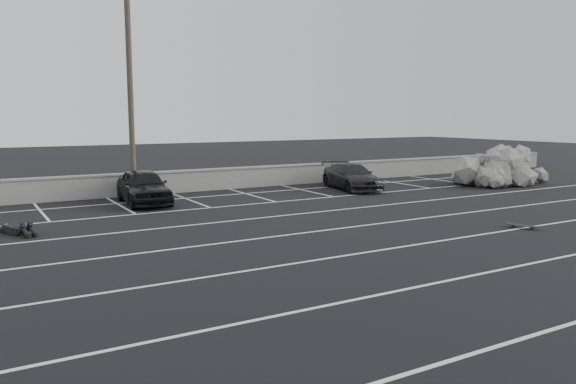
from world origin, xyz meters
TOP-DOWN VIEW (x-y plane):
  - ground at (0.00, 0.00)m, footprint 120.00×120.00m
  - seawall at (0.00, 14.00)m, footprint 50.00×0.45m
  - stall_lines at (-0.08, 4.41)m, footprint 36.00×20.05m
  - car_left at (-4.00, 11.42)m, footprint 1.98×4.37m
  - car_right at (6.30, 10.74)m, footprint 2.63×4.68m
  - utility_pole at (-3.93, 13.20)m, footprint 1.26×0.25m
  - trash_bin at (7.81, 12.75)m, footprint 0.83×0.83m
  - riprap_pile at (13.79, 8.18)m, footprint 5.51×3.96m
  - person at (-9.23, 7.63)m, footprint 2.47×2.94m
  - skateboard at (5.24, -0.01)m, footprint 0.52×0.91m

SIDE VIEW (x-z plane):
  - ground at x=0.00m, z-range 0.00..0.00m
  - stall_lines at x=-0.08m, z-range 0.00..0.01m
  - skateboard at x=5.24m, z-range 0.03..0.14m
  - person at x=-9.23m, z-range 0.00..0.46m
  - trash_bin at x=7.81m, z-range 0.01..0.98m
  - seawall at x=0.00m, z-range 0.02..1.08m
  - riprap_pile at x=13.79m, z-range -0.23..1.47m
  - car_right at x=6.30m, z-range 0.00..1.28m
  - car_left at x=-4.00m, z-range 0.00..1.45m
  - utility_pole at x=-3.93m, z-range 0.06..9.48m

